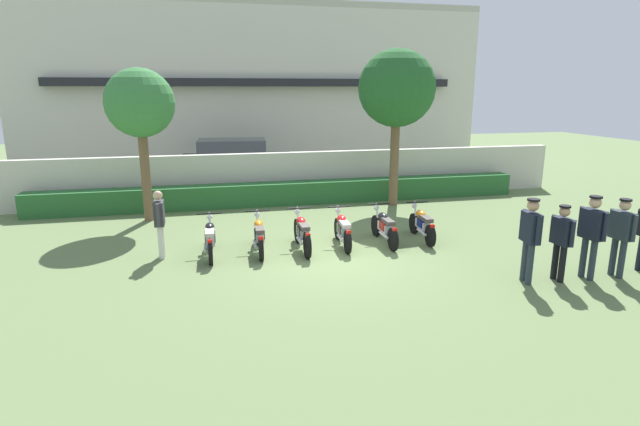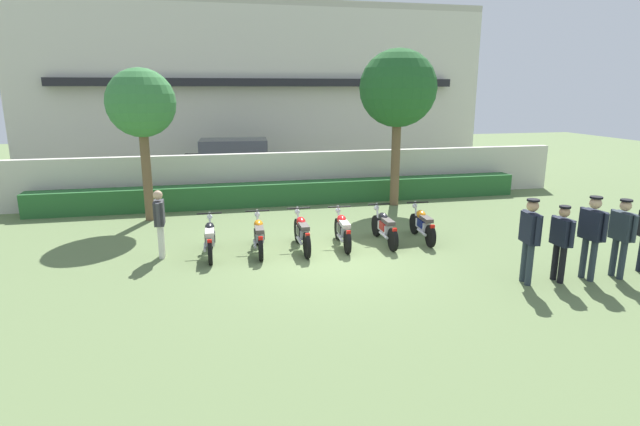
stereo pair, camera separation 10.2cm
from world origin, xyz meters
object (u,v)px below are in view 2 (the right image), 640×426
(parked_car, at_px, (238,162))
(inspector_person, at_px, (160,218))
(motorcycle_in_row_2, at_px, (302,232))
(motorcycle_in_row_4, at_px, (384,227))
(officer_2, at_px, (592,230))
(tree_far_side, at_px, (398,89))
(officer_0, at_px, (530,234))
(motorcycle_in_row_0, at_px, (210,238))
(officer_3, at_px, (622,232))
(motorcycle_in_row_5, at_px, (422,224))
(tree_near_inspector, at_px, (141,105))
(officer_1, at_px, (562,238))
(motorcycle_in_row_3, at_px, (342,229))
(motorcycle_in_row_1, at_px, (259,235))

(parked_car, xyz_separation_m, inspector_person, (-2.41, -8.99, 0.01))
(motorcycle_in_row_2, height_order, motorcycle_in_row_4, motorcycle_in_row_2)
(motorcycle_in_row_4, relative_size, officer_2, 1.07)
(tree_far_side, bearing_deg, officer_2, -79.42)
(tree_far_side, relative_size, motorcycle_in_row_2, 2.69)
(officer_0, bearing_deg, inspector_person, -16.06)
(motorcycle_in_row_0, xyz_separation_m, officer_2, (7.66, -3.31, 0.62))
(officer_0, bearing_deg, officer_3, -175.32)
(tree_far_side, distance_m, officer_2, 8.14)
(motorcycle_in_row_5, distance_m, officer_0, 3.45)
(motorcycle_in_row_2, xyz_separation_m, inspector_person, (-3.34, 0.18, 0.49))
(motorcycle_in_row_2, xyz_separation_m, officer_2, (5.44, -3.28, 0.61))
(tree_near_inspector, height_order, officer_2, tree_near_inspector)
(tree_far_side, distance_m, officer_1, 8.05)
(tree_far_side, relative_size, inspector_person, 3.21)
(motorcycle_in_row_2, distance_m, motorcycle_in_row_4, 2.17)
(motorcycle_in_row_0, distance_m, officer_3, 9.02)
(inspector_person, bearing_deg, motorcycle_in_row_2, -3.13)
(parked_car, relative_size, inspector_person, 2.87)
(motorcycle_in_row_3, bearing_deg, parked_car, 16.24)
(motorcycle_in_row_2, bearing_deg, officer_1, -123.54)
(inspector_person, bearing_deg, tree_near_inspector, 99.36)
(motorcycle_in_row_2, bearing_deg, motorcycle_in_row_5, -87.54)
(motorcycle_in_row_0, height_order, motorcycle_in_row_4, motorcycle_in_row_0)
(motorcycle_in_row_2, xyz_separation_m, motorcycle_in_row_5, (3.24, 0.10, -0.02))
(motorcycle_in_row_2, relative_size, officer_1, 1.20)
(parked_car, height_order, motorcycle_in_row_0, parked_car)
(motorcycle_in_row_3, xyz_separation_m, inspector_person, (-4.40, 0.12, 0.51))
(inspector_person, distance_m, officer_0, 8.14)
(tree_near_inspector, height_order, inspector_person, tree_near_inspector)
(motorcycle_in_row_1, distance_m, officer_2, 7.33)
(motorcycle_in_row_2, distance_m, officer_1, 5.79)
(motorcycle_in_row_0, distance_m, motorcycle_in_row_4, 4.39)
(motorcycle_in_row_0, relative_size, officer_3, 1.09)
(tree_near_inspector, distance_m, motorcycle_in_row_4, 7.84)
(motorcycle_in_row_3, distance_m, officer_3, 6.13)
(tree_far_side, bearing_deg, motorcycle_in_row_2, -133.71)
(parked_car, bearing_deg, officer_3, -56.15)
(motorcycle_in_row_3, bearing_deg, tree_far_side, -31.73)
(motorcycle_in_row_4, distance_m, officer_3, 5.25)
(motorcycle_in_row_0, bearing_deg, tree_far_side, -54.75)
(parked_car, xyz_separation_m, motorcycle_in_row_1, (-0.12, -9.12, -0.50))
(officer_1, xyz_separation_m, officer_2, (0.67, -0.04, 0.12))
(tree_near_inspector, bearing_deg, motorcycle_in_row_1, -53.14)
(motorcycle_in_row_1, bearing_deg, tree_near_inspector, 39.76)
(tree_far_side, xyz_separation_m, officer_2, (1.40, -7.51, -2.81))
(tree_far_side, bearing_deg, officer_1, -84.41)
(parked_car, height_order, inspector_person, parked_car)
(officer_3, bearing_deg, officer_2, -5.95)
(parked_car, height_order, motorcycle_in_row_2, parked_car)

